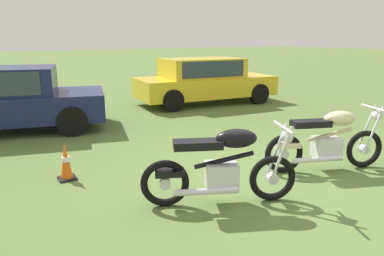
% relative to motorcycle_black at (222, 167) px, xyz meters
% --- Properties ---
extents(ground_plane, '(120.00, 120.00, 0.00)m').
position_rel_motorcycle_black_xyz_m(ground_plane, '(1.00, 0.31, -0.49)').
color(ground_plane, '#567038').
extents(motorcycle_black, '(1.85, 1.07, 1.02)m').
position_rel_motorcycle_black_xyz_m(motorcycle_black, '(0.00, 0.00, 0.00)').
color(motorcycle_black, black).
rests_on(motorcycle_black, ground).
extents(motorcycle_cream, '(1.90, 0.99, 1.02)m').
position_rel_motorcycle_black_xyz_m(motorcycle_cream, '(2.12, 0.11, -0.00)').
color(motorcycle_cream, black).
rests_on(motorcycle_cream, ground).
extents(car_yellow, '(4.52, 2.17, 1.43)m').
position_rel_motorcycle_black_xyz_m(car_yellow, '(3.72, 6.14, 0.31)').
color(car_yellow, gold).
rests_on(car_yellow, ground).
extents(traffic_cone, '(0.25, 0.25, 0.58)m').
position_rel_motorcycle_black_xyz_m(traffic_cone, '(-1.51, 1.85, -0.22)').
color(traffic_cone, '#EA590F').
rests_on(traffic_cone, ground).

